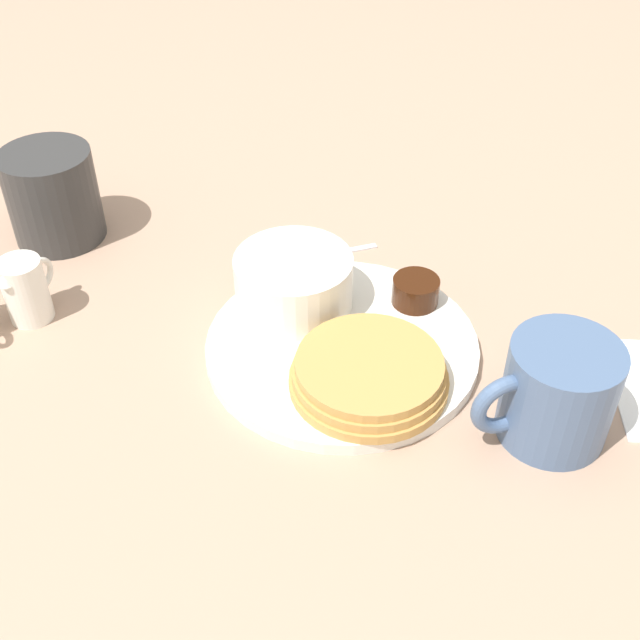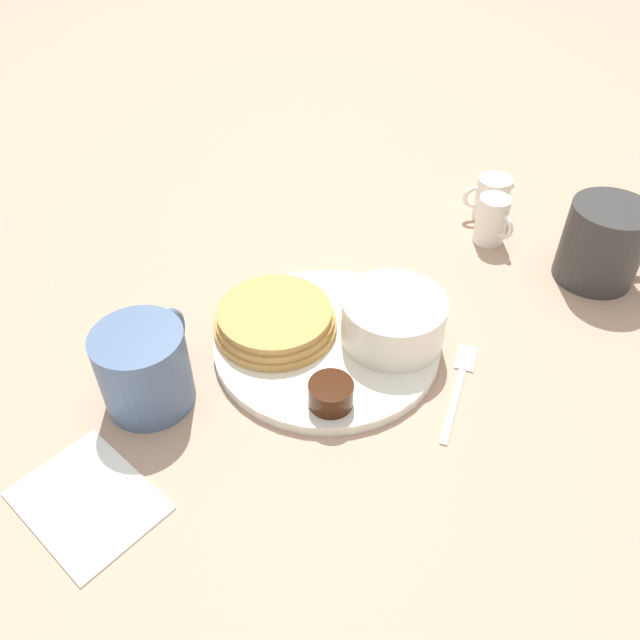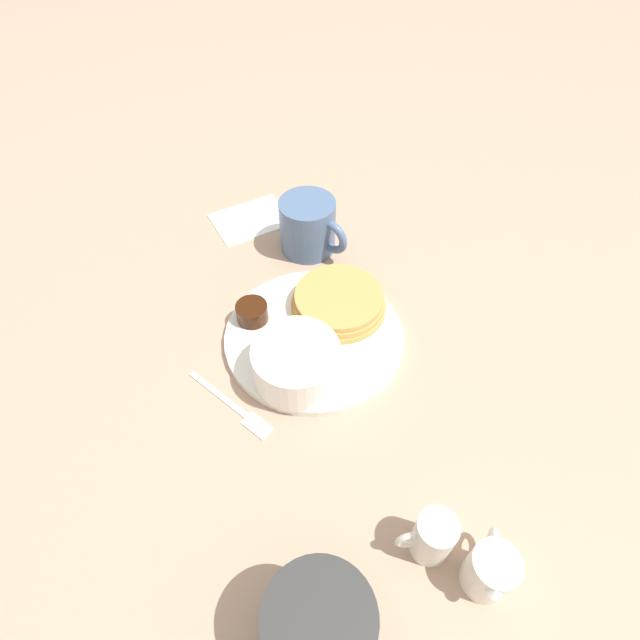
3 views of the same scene
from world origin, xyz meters
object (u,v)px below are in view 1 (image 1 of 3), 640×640
object	(u,v)px
plate	(342,346)
coffee_mug	(556,393)
creamer_pitcher_near	(26,289)
bowl	(294,280)
second_mug	(51,195)
fork	(296,259)

from	to	relation	value
plate	coffee_mug	xyz separation A→B (m)	(-0.11, -0.16, 0.04)
creamer_pitcher_near	plate	bearing A→B (deg)	-103.07
bowl	second_mug	distance (m)	0.29
plate	creamer_pitcher_near	size ratio (longest dim) A/B	3.73
bowl	creamer_pitcher_near	distance (m)	0.25
coffee_mug	fork	distance (m)	0.32
bowl	creamer_pitcher_near	bearing A→B (deg)	87.64
creamer_pitcher_near	fork	distance (m)	0.27
plate	fork	bearing A→B (deg)	14.16
coffee_mug	fork	size ratio (longest dim) A/B	0.89
plate	coffee_mug	size ratio (longest dim) A/B	2.06
creamer_pitcher_near	fork	size ratio (longest dim) A/B	0.49
bowl	fork	xyz separation A→B (m)	(0.09, -0.00, -0.04)
bowl	second_mug	world-z (taller)	second_mug
coffee_mug	second_mug	world-z (taller)	second_mug
fork	bowl	bearing A→B (deg)	176.70
coffee_mug	creamer_pitcher_near	bearing A→B (deg)	68.90
plate	second_mug	size ratio (longest dim) A/B	2.16
second_mug	creamer_pitcher_near	bearing A→B (deg)	-179.95
coffee_mug	second_mug	size ratio (longest dim) A/B	1.05
second_mug	bowl	bearing A→B (deg)	-121.00
creamer_pitcher_near	bowl	bearing A→B (deg)	-92.36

